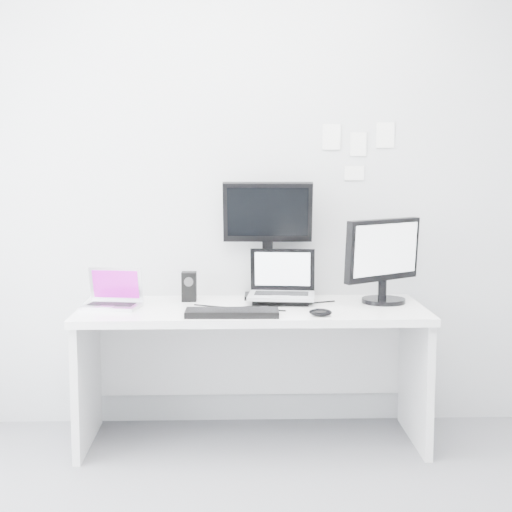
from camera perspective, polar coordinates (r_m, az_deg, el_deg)
name	(u,v)px	position (r m, az deg, el deg)	size (l,w,h in m)	color
back_wall	(250,186)	(4.30, -0.41, 5.23)	(3.60, 3.60, 0.00)	#B3B5B8
desk	(252,375)	(4.10, -0.29, -8.80)	(1.80, 0.70, 0.73)	white
macbook	(111,288)	(4.04, -10.73, -2.32)	(0.29, 0.22, 0.22)	silver
speaker	(189,287)	(4.19, -4.98, -2.27)	(0.08, 0.08, 0.16)	black
dell_laptop	(281,276)	(4.11, 1.90, -1.50)	(0.35, 0.27, 0.29)	#B2B4B9
rear_monitor	(268,239)	(4.24, 0.86, 1.30)	(0.49, 0.18, 0.66)	black
samsung_monitor	(384,260)	(4.16, 9.49, -0.26)	(0.51, 0.23, 0.47)	black
keyboard	(232,313)	(3.79, -1.79, -4.23)	(0.46, 0.16, 0.03)	black
mouse	(320,312)	(3.79, 4.80, -4.18)	(0.12, 0.07, 0.04)	black
wall_note_0	(332,137)	(4.33, 5.62, 8.78)	(0.10, 0.00, 0.14)	white
wall_note_1	(358,144)	(4.35, 7.59, 8.22)	(0.09, 0.00, 0.13)	white
wall_note_2	(385,135)	(4.38, 9.57, 8.83)	(0.10, 0.00, 0.14)	white
wall_note_3	(354,173)	(4.35, 7.30, 6.12)	(0.11, 0.00, 0.08)	white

